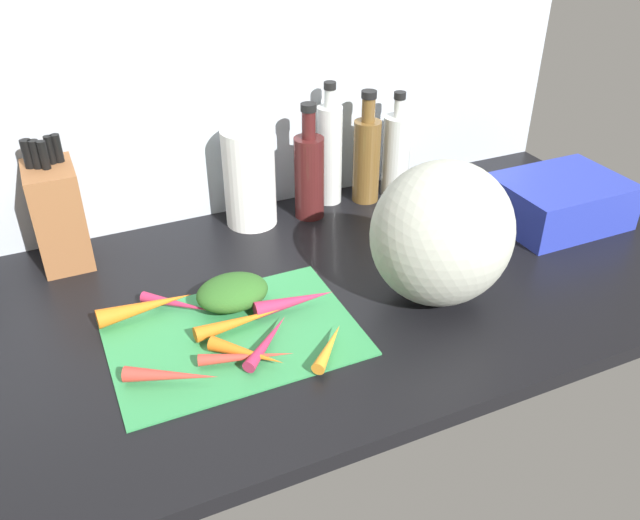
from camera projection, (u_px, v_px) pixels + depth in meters
ground_plane at (300, 295)px, 126.97cm from camera, size 170.00×80.00×3.00cm
wall_back at (228, 82)px, 140.04cm from camera, size 170.00×3.00×60.00cm
cutting_board at (234, 335)px, 113.48cm from camera, size 42.33×29.89×0.80cm
carrot_0 at (247, 353)px, 106.86cm from camera, size 11.05×11.40×2.55cm
carrot_1 at (247, 357)px, 106.44cm from camera, size 15.50×6.74×2.02cm
carrot_2 at (178, 304)px, 118.93cm from camera, size 12.04×11.36×2.04cm
carrot_3 at (145, 307)px, 116.96cm from camera, size 17.07×4.22×3.48cm
carrot_4 at (329, 346)px, 108.47cm from camera, size 9.82×10.36×2.27cm
carrot_5 at (295, 301)px, 118.70cm from camera, size 15.29×3.54×3.18cm
carrot_6 at (268, 341)px, 109.77cm from camera, size 11.91×11.77×2.23cm
carrot_7 at (240, 322)px, 113.85cm from camera, size 16.49×3.70×2.76cm
carrot_8 at (171, 375)px, 102.20cm from camera, size 14.49×9.06×2.59cm
carrot_greens_pile at (232, 292)px, 118.93cm from camera, size 13.31×10.24×5.63cm
winter_squash at (442, 234)px, 117.29cm from camera, size 26.48×24.50×26.99cm
knife_block at (58, 214)px, 129.47cm from camera, size 9.45×13.35×26.30cm
paper_towel_roll at (249, 178)px, 143.36cm from camera, size 11.41×11.41×22.10cm
bottle_0 at (309, 174)px, 146.44cm from camera, size 6.78×6.78×26.67cm
bottle_1 at (329, 153)px, 151.85cm from camera, size 5.91×5.91×29.05cm
bottle_2 at (367, 157)px, 153.22cm from camera, size 6.39×6.39×26.83cm
bottle_3 at (396, 154)px, 156.70cm from camera, size 6.77×6.77×25.42cm
dish_rack at (559, 201)px, 146.64cm from camera, size 27.54×20.91×10.33cm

